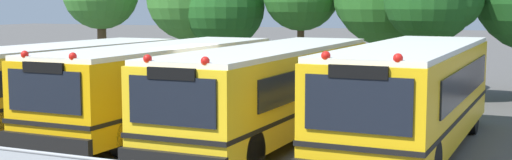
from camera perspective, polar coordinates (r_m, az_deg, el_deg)
ground_plane at (r=18.78m, az=-3.61°, el=-4.67°), size 160.00×160.00×0.00m
school_bus_0 at (r=21.45m, az=-16.86°, el=0.04°), size 2.85×10.24×2.50m
school_bus_1 at (r=19.58m, az=-7.89°, el=-0.22°), size 2.62×10.12×2.58m
school_bus_2 at (r=17.91m, az=1.37°, el=-0.72°), size 2.55×10.60×2.63m
school_bus_3 at (r=16.88m, az=13.19°, el=-1.10°), size 2.63×9.74×2.77m
tree_2 at (r=30.28m, az=-2.82°, el=6.29°), size 3.71×3.71×5.36m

